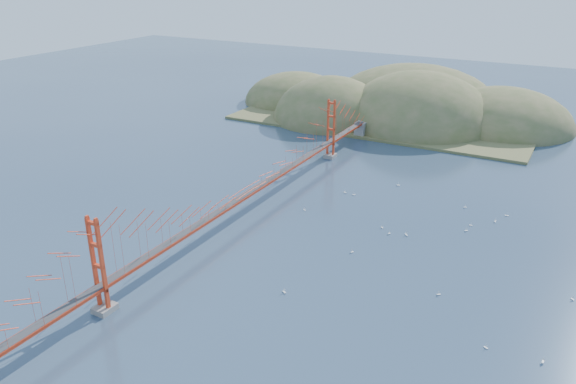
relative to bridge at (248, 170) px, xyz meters
The scene contains 21 objects.
ground 7.01m from the bridge, 90.00° to the right, with size 320.00×320.00×0.00m, color #2C4059.
bridge is the anchor object (origin of this frame).
far_headlands 68.73m from the bridge, 88.14° to the left, with size 84.00×58.00×25.00m.
sailboat_13 33.90m from the bridge, 15.38° to the right, with size 0.56×0.56×0.58m.
sailboat_7 34.17m from the bridge, 20.81° to the left, with size 0.50×0.41×0.58m.
sailboat_17 40.30m from the bridge, 26.99° to the left, with size 0.58×0.49×0.66m.
sailboat_8 33.32m from the bridge, 17.48° to the left, with size 0.59×0.59×0.61m.
sailboat_4 34.93m from the bridge, 31.90° to the left, with size 0.57×0.57×0.60m.
sailboat_0 22.93m from the bridge, ahead, with size 0.50×0.52×0.58m.
sailboat_6 24.34m from the bridge, 47.34° to the right, with size 0.67×0.67×0.72m.
sailboat_12 28.44m from the bridge, 52.62° to the left, with size 0.63×0.60×0.70m.
sailboat_2 42.61m from the bridge, 22.68° to the right, with size 0.51×0.51×0.55m.
sailboat_1 21.72m from the bridge, 13.47° to the left, with size 0.56×0.56×0.58m.
sailboat_5 47.37m from the bridge, 19.63° to the right, with size 0.49×0.57×0.66m.
sailboat_3 19.67m from the bridge, 51.10° to the left, with size 0.57×0.57×0.62m.
sailboat_9 38.00m from the bridge, 23.74° to the left, with size 0.42×0.50×0.58m.
sailboat_16 25.20m from the bridge, 10.06° to the left, with size 0.68×0.68×0.71m.
sailboat_11 46.46m from the bridge, ahead, with size 0.56×0.56×0.60m.
sailboat_14 20.68m from the bridge, 12.41° to the right, with size 0.53×0.53×0.58m.
sailboat_extra_0 11.05m from the bridge, 34.05° to the left, with size 0.57×0.57×0.60m.
sailboat_extra_1 18.81m from the bridge, 55.52° to the left, with size 0.57×0.53×0.64m.
Camera 1 is at (43.60, -66.46, 36.69)m, focal length 35.00 mm.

